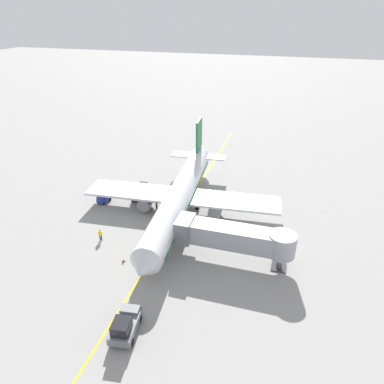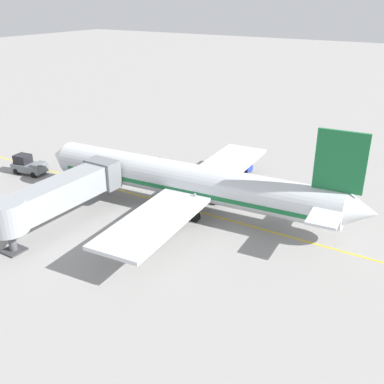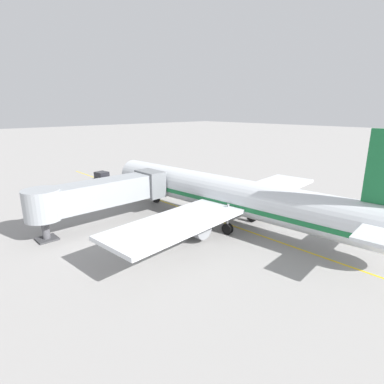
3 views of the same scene
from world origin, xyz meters
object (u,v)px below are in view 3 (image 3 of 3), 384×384
baggage_tug_lead (288,194)px  baggage_cart_front (284,203)px  jet_bridge (101,193)px  pushback_tractor (105,181)px  ground_crew_wing_walker (212,186)px  ground_crew_loader (251,207)px  safety_cone_nose_left (171,192)px  baggage_cart_second_in_train (307,208)px  parked_airliner (228,195)px

baggage_tug_lead → baggage_cart_front: 5.35m
jet_bridge → pushback_tractor: size_ratio=3.17×
ground_crew_wing_walker → ground_crew_loader: 10.98m
ground_crew_wing_walker → ground_crew_loader: bearing=-112.3°
ground_crew_loader → safety_cone_nose_left: (-0.91, 13.51, -0.66)m
pushback_tractor → baggage_cart_front: (10.36, -25.17, -0.15)m
baggage_cart_front → baggage_cart_second_in_train: size_ratio=1.00×
jet_bridge → baggage_tug_lead: 24.74m
baggage_cart_front → jet_bridge: bearing=149.3°
ground_crew_loader → safety_cone_nose_left: 13.55m
pushback_tractor → safety_cone_nose_left: size_ratio=7.90×
baggage_cart_front → pushback_tractor: bearing=112.4°
parked_airliner → ground_crew_loader: bearing=-2.9°
parked_airliner → baggage_cart_second_in_train: (8.52, -4.73, -2.24)m
ground_crew_wing_walker → ground_crew_loader: size_ratio=1.00×
parked_airliner → jet_bridge: bearing=138.2°
baggage_tug_lead → baggage_cart_second_in_train: size_ratio=0.89×
jet_bridge → ground_crew_wing_walker: 18.37m
pushback_tractor → baggage_tug_lead: 27.47m
pushback_tractor → ground_crew_loader: bearing=-75.4°
parked_airliner → jet_bridge: (-9.92, 8.87, 0.27)m
parked_airliner → ground_crew_loader: parked_airliner is taller
ground_crew_wing_walker → safety_cone_nose_left: 6.12m
parked_airliner → baggage_cart_front: size_ratio=12.62×
parked_airliner → baggage_cart_second_in_train: 9.99m
baggage_tug_lead → baggage_cart_second_in_train: 6.88m
pushback_tractor → baggage_tug_lead: (15.19, -22.88, -0.39)m
baggage_cart_front → ground_crew_wing_walker: bearing=90.3°
baggage_tug_lead → ground_crew_wing_walker: bearing=117.0°
parked_airliner → baggage_cart_second_in_train: bearing=-29.0°
jet_bridge → pushback_tractor: 16.55m
ground_crew_wing_walker → ground_crew_loader: (-4.17, -10.16, 0.00)m
baggage_cart_second_in_train → safety_cone_nose_left: size_ratio=5.02×
jet_bridge → ground_crew_loader: (14.00, -9.07, -2.50)m
jet_bridge → pushback_tractor: (7.88, 14.36, -2.36)m
jet_bridge → ground_crew_wing_walker: bearing=3.4°
parked_airliner → baggage_tug_lead: (13.15, 0.35, -2.47)m
ground_crew_wing_walker → baggage_tug_lead: bearing=-63.0°
parked_airliner → baggage_tug_lead: parked_airliner is taller
baggage_tug_lead → baggage_cart_second_in_train: (-4.63, -5.08, 0.24)m
pushback_tractor → baggage_tug_lead: pushback_tractor is taller
baggage_cart_second_in_train → ground_crew_loader: size_ratio=1.75×
jet_bridge → baggage_tug_lead: size_ratio=5.63×
safety_cone_nose_left → baggage_tug_lead: bearing=-52.4°
jet_bridge → pushback_tractor: jet_bridge is taller
baggage_cart_second_in_train → safety_cone_nose_left: baggage_cart_second_in_train is taller
jet_bridge → baggage_tug_lead: bearing=-20.3°
pushback_tractor → safety_cone_nose_left: bearing=-62.3°
pushback_tractor → ground_crew_wing_walker: size_ratio=2.76×
jet_bridge → baggage_cart_front: (18.23, -10.80, -2.51)m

